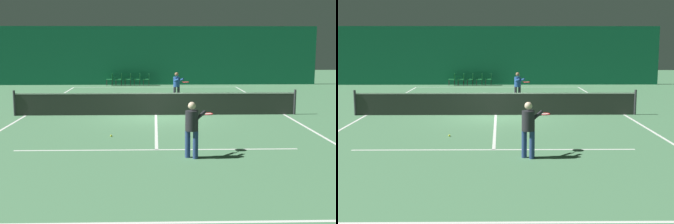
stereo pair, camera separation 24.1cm
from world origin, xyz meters
The scene contains 18 objects.
ground_plane centered at (0.00, 0.00, 0.00)m, with size 60.00×60.00×0.00m, color #4C7F56.
backdrop_curtain centered at (0.00, 13.75, 2.07)m, with size 23.00×0.12×4.13m.
court_line_baseline_far centered at (0.00, 11.90, 0.00)m, with size 11.00×0.10×0.00m.
court_line_baseline_near centered at (0.00, -11.90, 0.00)m, with size 11.00×0.10×0.00m.
court_line_service_far centered at (0.00, 6.40, 0.00)m, with size 8.25×0.10×0.00m.
court_line_service_near centered at (0.00, -6.40, 0.00)m, with size 8.25×0.10×0.00m.
court_line_sideline_left centered at (-5.50, 0.00, 0.00)m, with size 0.10×23.80×0.00m.
court_line_sideline_right centered at (5.50, 0.00, 0.00)m, with size 0.10×23.80×0.00m.
court_line_centre centered at (0.00, 0.00, 0.00)m, with size 0.10×12.80×0.00m.
tennis_net centered at (0.00, 0.00, 0.51)m, with size 12.00×0.10×1.07m.
player_near centered at (0.96, -7.34, 0.89)m, with size 0.98×1.27×1.53m.
player_far centered at (1.13, 4.73, 0.87)m, with size 0.88×1.28×1.49m.
courtside_chair_0 centered at (-3.14, 13.20, 0.49)m, with size 0.44×0.44×0.84m.
courtside_chair_1 centered at (-2.49, 13.20, 0.49)m, with size 0.44×0.44×0.84m.
courtside_chair_2 centered at (-1.85, 13.20, 0.49)m, with size 0.44×0.44×0.84m.
courtside_chair_3 centered at (-1.21, 13.20, 0.49)m, with size 0.44×0.44×0.84m.
courtside_chair_4 centered at (-0.56, 13.20, 0.49)m, with size 0.44×0.44×0.84m.
tennis_ball centered at (-1.49, -4.49, 0.03)m, with size 0.07×0.07×0.07m.
Camera 1 is at (-0.05, -19.65, 3.15)m, focal length 50.00 mm.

